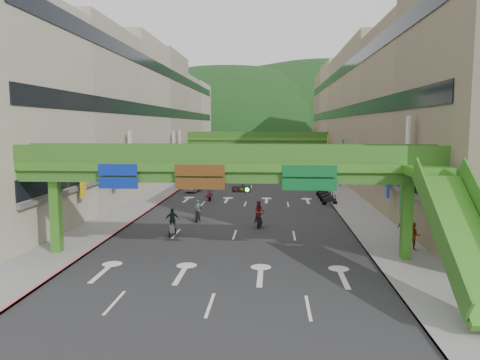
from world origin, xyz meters
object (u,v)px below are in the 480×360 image
Objects in this scene: scooter_rider_mid at (259,213)px; car_yellow at (279,165)px; pedestrian_red at (413,238)px; car_silver at (194,187)px; overpass_near at (241,176)px; scooter_rider_near at (198,212)px.

car_yellow is (2.41, 53.00, -0.52)m from scooter_rider_mid.
car_yellow is 2.03× the size of pedestrian_red.
scooter_rider_mid is 0.58× the size of car_silver.
overpass_near is 10.26m from scooter_rider_mid.
car_silver is at bearing -116.85° from car_yellow.
car_yellow is at bearing 87.00° from overpass_near.
pedestrian_red is (10.26, -6.77, -0.24)m from scooter_rider_mid.
scooter_rider_mid reaches higher than pedestrian_red.
pedestrian_red reaches higher than car_silver.
scooter_rider_mid is at bearing 158.76° from pedestrian_red.
overpass_near is 15.34× the size of pedestrian_red.
overpass_near is at bearing -68.43° from car_silver.
car_yellow is (11.20, 32.76, 0.00)m from car_silver.
pedestrian_red is (15.63, -8.85, 0.06)m from scooter_rider_near.
scooter_rider_near is 5.77m from scooter_rider_mid.
overpass_near is at bearing -95.25° from scooter_rider_mid.
scooter_rider_mid is 53.05m from car_yellow.
pedestrian_red is at bearing -48.21° from car_silver.
overpass_near reaches higher than pedestrian_red.
scooter_rider_near is at bearing 158.80° from scooter_rider_mid.
car_silver is 2.09× the size of pedestrian_red.
scooter_rider_mid reaches higher than car_silver.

